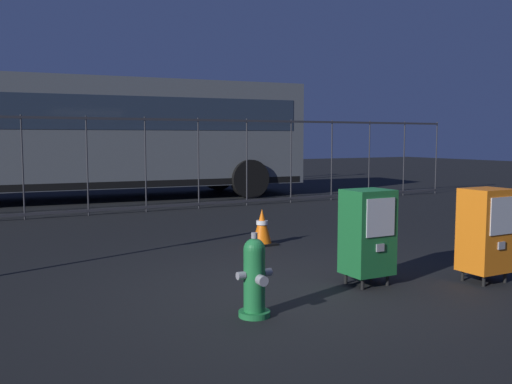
% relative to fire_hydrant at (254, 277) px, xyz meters
% --- Properties ---
extents(ground_plane, '(60.00, 60.00, 0.00)m').
position_rel_fire_hydrant_xyz_m(ground_plane, '(0.69, 0.60, -0.35)').
color(ground_plane, black).
extents(fire_hydrant, '(0.33, 0.32, 0.75)m').
position_rel_fire_hydrant_xyz_m(fire_hydrant, '(0.00, 0.00, 0.00)').
color(fire_hydrant, '#1E7238').
rests_on(fire_hydrant, ground_plane).
extents(newspaper_box_primary, '(0.48, 0.42, 1.02)m').
position_rel_fire_hydrant_xyz_m(newspaper_box_primary, '(2.77, -0.13, 0.22)').
color(newspaper_box_primary, black).
rests_on(newspaper_box_primary, ground_plane).
extents(newspaper_box_secondary, '(0.48, 0.42, 1.02)m').
position_rel_fire_hydrant_xyz_m(newspaper_box_secondary, '(1.56, 0.38, 0.22)').
color(newspaper_box_secondary, black).
rests_on(newspaper_box_secondary, ground_plane).
extents(traffic_cone, '(0.36, 0.36, 0.53)m').
position_rel_fire_hydrant_xyz_m(traffic_cone, '(1.67, 2.87, -0.09)').
color(traffic_cone, black).
rests_on(traffic_cone, ground_plane).
extents(fence_barrier, '(18.03, 0.04, 2.00)m').
position_rel_fire_hydrant_xyz_m(fence_barrier, '(0.69, 7.25, 0.67)').
color(fence_barrier, '#2D2D33').
rests_on(fence_barrier, ground_plane).
extents(bus_near, '(10.68, 3.52, 3.00)m').
position_rel_fire_hydrant_xyz_m(bus_near, '(0.96, 10.25, 1.36)').
color(bus_near, '#4C5156').
rests_on(bus_near, ground_plane).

